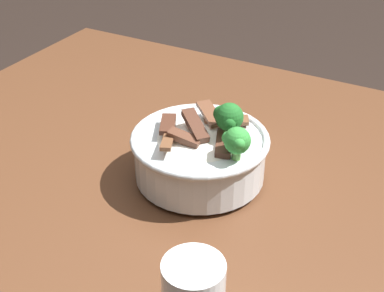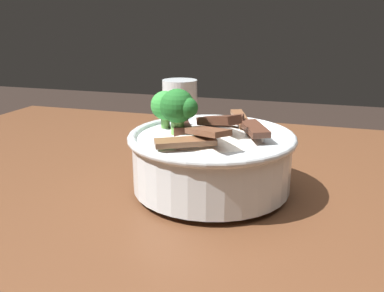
{
  "view_description": "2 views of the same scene",
  "coord_description": "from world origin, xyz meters",
  "views": [
    {
      "loc": [
        -0.34,
        0.7,
        1.36
      ],
      "look_at": [
        0.03,
        0.03,
        0.88
      ],
      "focal_mm": 51.45,
      "sensor_mm": 36.0,
      "label": 1
    },
    {
      "loc": [
        0.14,
        -0.47,
        1.04
      ],
      "look_at": [
        -0.02,
        0.05,
        0.87
      ],
      "focal_mm": 37.12,
      "sensor_mm": 36.0,
      "label": 2
    }
  ],
  "objects": [
    {
      "name": "dining_table",
      "position": [
        0.0,
        0.0,
        0.68
      ],
      "size": [
        1.25,
        0.91,
        0.82
      ],
      "color": "#56331E",
      "rests_on": "ground"
    },
    {
      "name": "drinking_glass",
      "position": [
        -0.13,
        0.31,
        0.87
      ],
      "size": [
        0.07,
        0.07,
        0.11
      ],
      "color": "white",
      "rests_on": "dining_table"
    },
    {
      "name": "rice_bowl",
      "position": [
        0.01,
        0.03,
        0.87
      ],
      "size": [
        0.23,
        0.23,
        0.14
      ],
      "color": "silver",
      "rests_on": "dining_table"
    }
  ]
}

